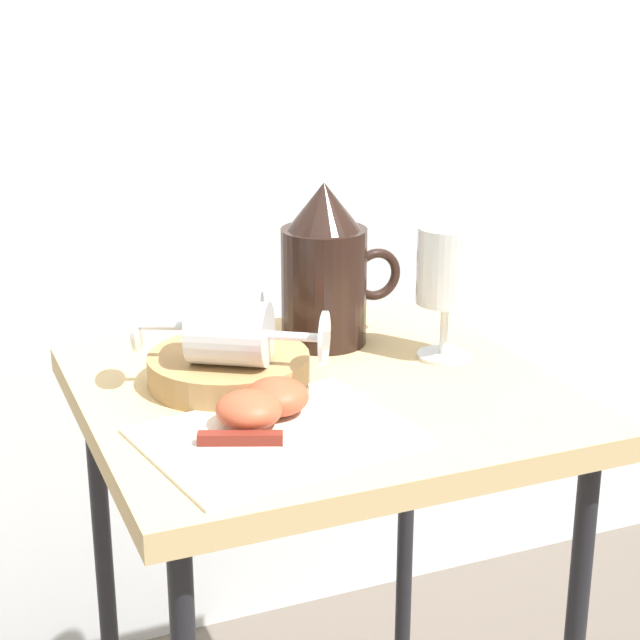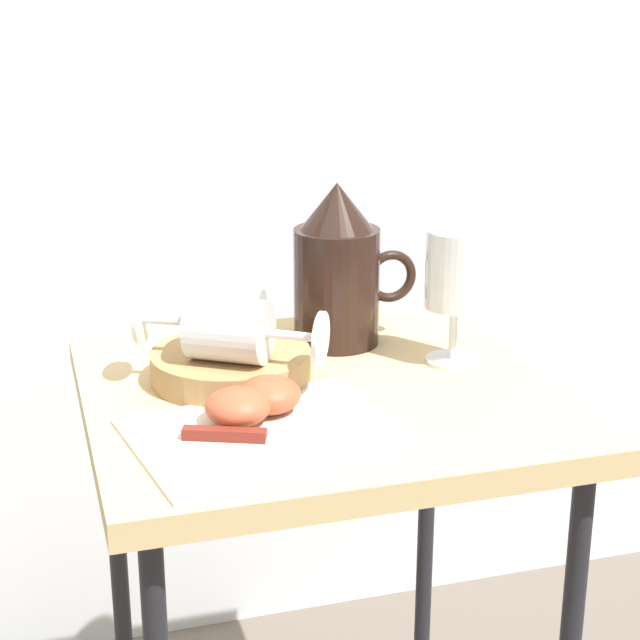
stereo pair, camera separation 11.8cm
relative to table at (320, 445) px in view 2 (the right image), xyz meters
name	(u,v)px [view 2 (the right image)]	position (x,y,z in m)	size (l,w,h in m)	color
curtain_drape	(211,80)	(0.00, 0.61, 0.36)	(2.40, 0.03, 1.98)	white
table	(320,445)	(0.00, 0.00, 0.00)	(0.53, 0.50, 0.71)	tan
linen_napkin	(264,434)	(-0.09, -0.11, 0.08)	(0.26, 0.20, 0.00)	silver
basket_tray	(231,365)	(-0.09, 0.05, 0.09)	(0.19, 0.19, 0.04)	#AD8451
pitcher	(338,280)	(0.06, 0.14, 0.16)	(0.16, 0.11, 0.21)	black
wine_glass_upright	(455,277)	(0.17, 0.03, 0.18)	(0.07, 0.07, 0.16)	silver
wine_glass_tipped_near	(233,330)	(-0.09, 0.02, 0.15)	(0.16, 0.14, 0.07)	silver
wine_glass_tipped_far	(224,323)	(-0.10, 0.04, 0.15)	(0.16, 0.12, 0.08)	silver
apple_half_left	(238,407)	(-0.11, -0.08, 0.10)	(0.07, 0.07, 0.04)	#C15133
apple_half_right	(269,395)	(-0.07, -0.06, 0.10)	(0.07, 0.07, 0.04)	#C15133
knife	(258,437)	(-0.10, -0.13, 0.08)	(0.21, 0.10, 0.01)	silver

